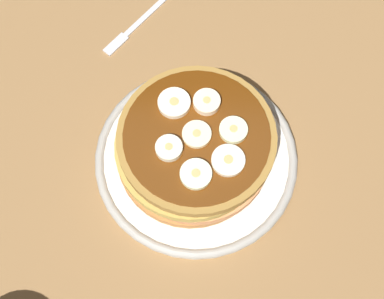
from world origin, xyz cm
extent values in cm
cube|color=olive|center=(0.00, 0.00, -1.50)|extent=(140.00, 140.00, 3.00)
cylinder|color=silver|center=(0.00, 0.00, 0.77)|extent=(22.49, 22.49, 1.55)
torus|color=#A19E96|center=(0.00, 0.00, 1.32)|extent=(22.90, 22.90, 1.08)
cylinder|color=#B2733C|center=(-0.59, 0.20, 2.15)|extent=(16.47, 16.47, 1.20)
cylinder|color=tan|center=(-0.10, 0.39, 3.35)|extent=(16.30, 16.30, 1.20)
cylinder|color=tan|center=(-0.58, -0.43, 4.55)|extent=(16.36, 16.36, 1.20)
cylinder|color=#A86B26|center=(0.34, 0.24, 5.75)|extent=(15.92, 15.92, 1.20)
cylinder|color=olive|center=(0.49, -0.33, 6.95)|extent=(16.55, 16.55, 1.20)
cylinder|color=#592B0A|center=(0.00, 0.00, 7.62)|extent=(15.17, 15.17, 0.16)
cylinder|color=#FAE9B3|center=(0.07, 0.28, 7.86)|extent=(2.99, 2.99, 0.62)
cylinder|color=tan|center=(0.07, 0.28, 8.21)|extent=(0.84, 0.84, 0.08)
cylinder|color=#FDE1B7|center=(0.97, 3.59, 8.04)|extent=(2.85, 2.85, 1.00)
cylinder|color=tan|center=(0.97, 3.59, 8.58)|extent=(0.80, 0.80, 0.08)
cylinder|color=#EFE3C4|center=(3.18, -2.78, 7.89)|extent=(3.39, 3.39, 0.68)
cylinder|color=tan|center=(3.18, -2.78, 8.27)|extent=(0.95, 0.95, 0.08)
cylinder|color=#EBE5C3|center=(-2.75, -1.64, 7.99)|extent=(2.76, 2.76, 0.89)
cylinder|color=tan|center=(-2.75, -1.64, 8.48)|extent=(0.77, 0.77, 0.08)
cylinder|color=#EAF1BE|center=(0.17, -4.31, 7.91)|extent=(3.19, 3.19, 0.73)
cylinder|color=tan|center=(0.17, -4.31, 8.32)|extent=(0.89, 0.89, 0.08)
cylinder|color=#F5E5C1|center=(-2.40, 3.45, 7.94)|extent=(3.42, 3.42, 0.80)
cylinder|color=tan|center=(-2.40, 3.45, 8.38)|extent=(0.96, 0.96, 0.08)
cylinder|color=#EAEBB5|center=(3.72, 0.52, 7.93)|extent=(2.92, 2.92, 0.76)
cylinder|color=tan|center=(3.72, 0.52, 8.35)|extent=(0.82, 0.82, 0.08)
cube|color=silver|center=(-6.31, 20.63, 0.25)|extent=(6.56, 7.79, 0.50)
cube|color=silver|center=(-10.43, 15.60, 0.25)|extent=(3.19, 3.51, 0.50)
camera|label=1|loc=(0.48, -21.68, 57.27)|focal=49.78mm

